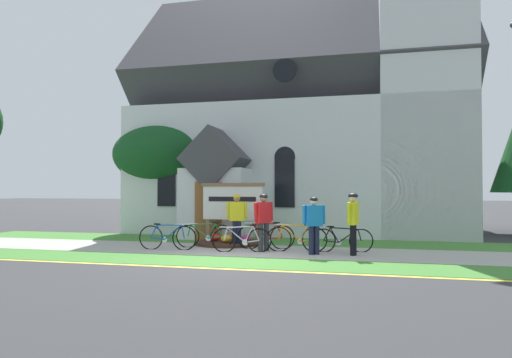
% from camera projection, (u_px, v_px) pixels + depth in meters
% --- Properties ---
extents(ground, '(140.00, 140.00, 0.00)m').
position_uv_depth(ground, '(264.00, 243.00, 15.95)').
color(ground, '#333335').
extents(sidewalk_slab, '(32.00, 2.75, 0.01)m').
position_uv_depth(sidewalk_slab, '(261.00, 251.00, 13.90)').
color(sidewalk_slab, '#A8A59E').
rests_on(sidewalk_slab, ground).
extents(grass_verge, '(32.00, 1.77, 0.01)m').
position_uv_depth(grass_verge, '(240.00, 262.00, 11.71)').
color(grass_verge, '#427F33').
rests_on(grass_verge, ground).
extents(church_lawn, '(24.00, 2.54, 0.01)m').
position_uv_depth(church_lawn, '(278.00, 241.00, 16.47)').
color(church_lawn, '#427F33').
rests_on(church_lawn, ground).
extents(curb_paint_stripe, '(28.00, 0.16, 0.01)m').
position_uv_depth(curb_paint_stripe, '(228.00, 269.00, 10.70)').
color(curb_paint_stripe, yellow).
rests_on(curb_paint_stripe, ground).
extents(church_building, '(14.27, 10.61, 13.76)m').
position_uv_depth(church_building, '(313.00, 124.00, 21.60)').
color(church_building, silver).
rests_on(church_building, ground).
extents(church_sign, '(2.26, 0.29, 2.04)m').
position_uv_depth(church_sign, '(232.00, 203.00, 15.97)').
color(church_sign, '#7F6047').
rests_on(church_sign, ground).
extents(flower_bed, '(2.25, 2.25, 0.34)m').
position_uv_depth(flower_bed, '(229.00, 242.00, 15.53)').
color(flower_bed, '#382319').
rests_on(flower_bed, ground).
extents(bicycle_yellow, '(1.78, 0.38, 0.82)m').
position_uv_depth(bicycle_yellow, '(205.00, 235.00, 14.70)').
color(bicycle_yellow, black).
rests_on(bicycle_yellow, ground).
extents(bicycle_green, '(1.74, 0.32, 0.85)m').
position_uv_depth(bicycle_green, '(266.00, 236.00, 14.36)').
color(bicycle_green, black).
rests_on(bicycle_green, ground).
extents(bicycle_black, '(1.71, 0.37, 0.83)m').
position_uv_depth(bicycle_black, '(242.00, 239.00, 13.63)').
color(bicycle_black, black).
rests_on(bicycle_black, ground).
extents(bicycle_blue, '(1.76, 0.37, 0.78)m').
position_uv_depth(bicycle_blue, '(342.00, 240.00, 13.62)').
color(bicycle_blue, black).
rests_on(bicycle_blue, ground).
extents(bicycle_orange, '(1.77, 0.33, 0.83)m').
position_uv_depth(bicycle_orange, '(297.00, 238.00, 13.74)').
color(bicycle_orange, black).
rests_on(bicycle_orange, ground).
extents(bicycle_white, '(1.79, 0.22, 0.81)m').
position_uv_depth(bicycle_white, '(167.00, 237.00, 14.17)').
color(bicycle_white, black).
rests_on(bicycle_white, ground).
extents(cyclist_in_green_jersey, '(0.65, 0.34, 1.67)m').
position_uv_depth(cyclist_in_green_jersey, '(237.00, 216.00, 14.90)').
color(cyclist_in_green_jersey, '#191E38').
rests_on(cyclist_in_green_jersey, ground).
extents(cyclist_in_orange_jersey, '(0.32, 0.71, 1.72)m').
position_uv_depth(cyclist_in_orange_jersey, '(353.00, 219.00, 12.91)').
color(cyclist_in_orange_jersey, black).
rests_on(cyclist_in_orange_jersey, ground).
extents(cyclist_in_yellow_jersey, '(0.46, 0.60, 1.69)m').
position_uv_depth(cyclist_in_yellow_jersey, '(264.00, 218.00, 13.79)').
color(cyclist_in_yellow_jersey, '#2D2D33').
rests_on(cyclist_in_yellow_jersey, ground).
extents(cyclist_in_blue_jersey, '(0.61, 0.39, 1.61)m').
position_uv_depth(cyclist_in_blue_jersey, '(314.00, 221.00, 13.07)').
color(cyclist_in_blue_jersey, '#191E38').
rests_on(cyclist_in_blue_jersey, ground).
extents(yard_deciduous_tree, '(4.72, 4.72, 4.72)m').
position_uv_depth(yard_deciduous_tree, '(169.00, 155.00, 20.49)').
color(yard_deciduous_tree, '#3D2D1E').
rests_on(yard_deciduous_tree, ground).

